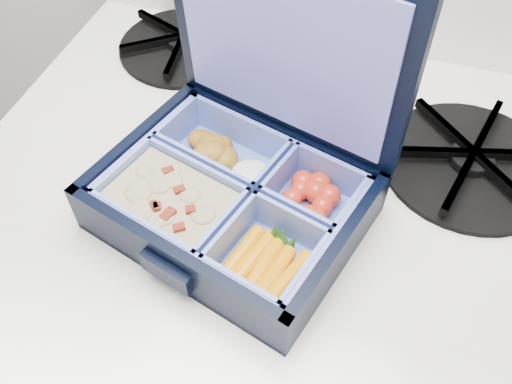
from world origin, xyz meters
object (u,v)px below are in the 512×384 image
(burner_grate, at_px, (472,157))
(stove, at_px, (262,355))
(fork, at_px, (379,154))
(bento_box, at_px, (232,200))

(burner_grate, bearing_deg, stove, -158.86)
(fork, bearing_deg, bento_box, -99.37)
(stove, height_order, bento_box, bento_box)
(burner_grate, height_order, fork, burner_grate)
(bento_box, bearing_deg, stove, 93.08)
(fork, bearing_deg, burner_grate, 43.78)
(stove, bearing_deg, burner_grate, 21.14)
(stove, bearing_deg, bento_box, -103.32)
(burner_grate, bearing_deg, bento_box, -147.12)
(stove, xyz_separation_m, bento_box, (-0.02, -0.06, 0.52))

